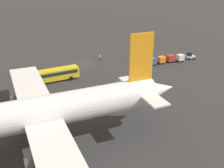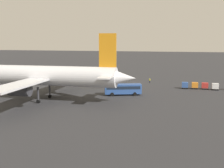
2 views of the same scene
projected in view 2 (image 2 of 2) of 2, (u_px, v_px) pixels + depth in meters
name	position (u px, v px, depth m)	size (l,w,h in m)	color
ground_plane	(136.00, 83.00, 100.12)	(600.00, 600.00, 0.00)	#2D2D30
airplane	(38.00, 76.00, 70.17)	(49.96, 43.04, 16.64)	silver
shuttle_bus_near	(100.00, 80.00, 93.69)	(11.67, 3.89, 3.01)	gold
shuttle_bus_far	(123.00, 89.00, 77.57)	(10.36, 5.90, 3.08)	#2D5199
worker_person	(150.00, 81.00, 100.20)	(0.38, 0.38, 1.74)	#1E1E2D
cargo_cart_white	(215.00, 86.00, 85.63)	(2.04, 1.73, 2.06)	#38383D
cargo_cart_red	(205.00, 86.00, 86.94)	(2.04, 1.73, 2.06)	#38383D
cargo_cart_orange	(195.00, 85.00, 87.59)	(2.04, 1.73, 2.06)	#38383D
cargo_cart_blue	(185.00, 85.00, 88.10)	(2.04, 1.73, 2.06)	#38383D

